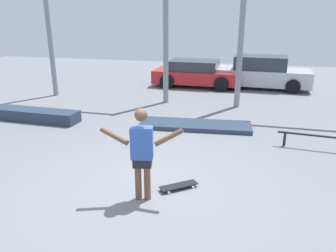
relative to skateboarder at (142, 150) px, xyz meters
The scene contains 10 objects.
ground_plane 1.02m from the skateboarder, 96.60° to the left, with size 36.00×36.00×0.00m, color slate.
skateboarder is the anchor object (origin of this frame).
skateboard 1.17m from the skateboarder, 43.14° to the left, with size 0.72×0.63×0.08m.
grind_box 6.09m from the skateboarder, 142.97° to the left, with size 2.91×0.66×0.36m, color #28384C.
manual_pad 4.32m from the skateboarder, 86.88° to the left, with size 3.28×0.97×0.13m, color #28384C.
grind_rail 4.86m from the skateboarder, 42.77° to the left, with size 2.06×0.21×0.39m.
canopy_support_left 8.23m from the skateboarder, 118.58° to the left, with size 4.97×0.20×5.63m.
canopy_support_right 8.20m from the skateboarder, 61.93° to the left, with size 4.97×0.20×5.63m.
parked_car_red 10.29m from the skateboarder, 94.28° to the left, with size 4.00×2.02×1.21m.
parked_car_silver 10.81m from the skateboarder, 78.15° to the left, with size 4.20×2.03×1.46m.
Camera 1 is at (1.77, -5.31, 3.17)m, focal length 35.00 mm.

